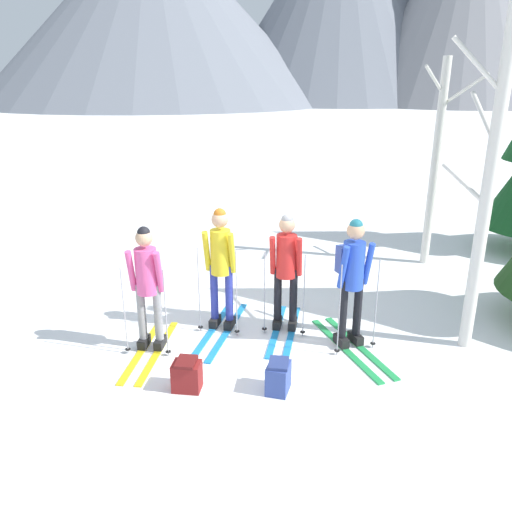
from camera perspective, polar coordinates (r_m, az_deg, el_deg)
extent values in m
plane|color=white|center=(7.18, -1.42, -8.87)|extent=(400.00, 400.00, 0.00)
cube|color=yellow|center=(6.89, -10.94, -10.47)|extent=(0.12, 1.64, 0.02)
cube|color=yellow|center=(6.95, -12.70, -10.30)|extent=(0.12, 1.64, 0.02)
cube|color=black|center=(6.94, -10.74, -9.56)|extent=(0.11, 0.26, 0.12)
cylinder|color=gray|center=(6.74, -10.97, -6.30)|extent=(0.11, 0.11, 0.80)
cube|color=black|center=(7.00, -12.48, -9.40)|extent=(0.11, 0.26, 0.12)
cylinder|color=gray|center=(6.80, -12.75, -6.16)|extent=(0.11, 0.11, 0.80)
cylinder|color=#E55193|center=(6.54, -12.21, -1.67)|extent=(0.28, 0.28, 0.60)
sphere|color=tan|center=(6.40, -12.49, 2.00)|extent=(0.22, 0.22, 0.22)
sphere|color=black|center=(6.38, -12.53, 2.55)|extent=(0.16, 0.16, 0.16)
cylinder|color=#E55193|center=(6.43, -10.87, -1.80)|extent=(0.08, 0.20, 0.57)
cylinder|color=#E55193|center=(6.54, -13.88, -1.65)|extent=(0.08, 0.20, 0.57)
cylinder|color=#A5A5AD|center=(6.50, -10.12, -6.44)|extent=(0.02, 0.02, 1.19)
cylinder|color=black|center=(6.75, -9.85, -10.55)|extent=(0.07, 0.07, 0.01)
cylinder|color=#A5A5AD|center=(6.67, -14.60, -6.10)|extent=(0.02, 0.02, 1.19)
cylinder|color=black|center=(6.91, -14.22, -10.13)|extent=(0.07, 0.07, 0.01)
cube|color=#1E84D1|center=(7.28, -3.20, -8.38)|extent=(0.29, 1.80, 0.02)
cube|color=#1E84D1|center=(7.34, -4.86, -8.17)|extent=(0.29, 1.80, 0.02)
cube|color=black|center=(7.33, -2.98, -7.54)|extent=(0.14, 0.27, 0.12)
cylinder|color=#2D389E|center=(7.13, -3.04, -4.26)|extent=(0.11, 0.11, 0.84)
cube|color=black|center=(7.39, -4.63, -7.34)|extent=(0.14, 0.27, 0.12)
cylinder|color=#2D389E|center=(7.20, -4.73, -4.09)|extent=(0.11, 0.11, 0.84)
cylinder|color=yellow|center=(6.94, -4.00, 0.45)|extent=(0.28, 0.28, 0.63)
sphere|color=tan|center=(6.81, -4.09, 4.12)|extent=(0.23, 0.23, 0.23)
sphere|color=#B76019|center=(6.79, -4.11, 4.68)|extent=(0.17, 0.17, 0.17)
cylinder|color=yellow|center=(6.83, -2.72, 0.32)|extent=(0.10, 0.21, 0.60)
cylinder|color=yellow|center=(6.94, -5.57, 0.55)|extent=(0.10, 0.21, 0.60)
cylinder|color=#A5A5AD|center=(6.90, -2.21, -4.30)|extent=(0.02, 0.02, 1.25)
cylinder|color=black|center=(7.14, -2.15, -8.47)|extent=(0.07, 0.07, 0.01)
cylinder|color=#A5A5AD|center=(7.06, -6.44, -3.86)|extent=(0.02, 0.02, 1.25)
cylinder|color=black|center=(7.30, -6.27, -7.95)|extent=(0.07, 0.07, 0.01)
cube|color=#1E84D1|center=(7.26, 4.04, -8.47)|extent=(0.16, 1.59, 0.02)
cube|color=#1E84D1|center=(7.28, 2.30, -8.34)|extent=(0.16, 1.59, 0.02)
cube|color=black|center=(7.32, 4.14, -7.63)|extent=(0.12, 0.26, 0.12)
cylinder|color=black|center=(7.13, 4.23, -4.47)|extent=(0.11, 0.11, 0.80)
cube|color=black|center=(7.34, 2.42, -7.50)|extent=(0.12, 0.26, 0.12)
cylinder|color=black|center=(7.15, 2.47, -4.35)|extent=(0.11, 0.11, 0.80)
cylinder|color=red|center=(6.92, 3.44, 0.00)|extent=(0.28, 0.28, 0.60)
sphere|color=tan|center=(6.79, 3.51, 3.52)|extent=(0.22, 0.22, 0.22)
sphere|color=gray|center=(6.77, 3.53, 4.05)|extent=(0.16, 0.16, 0.16)
cylinder|color=red|center=(6.84, 4.88, -0.12)|extent=(0.09, 0.20, 0.57)
cylinder|color=red|center=(6.88, 1.89, 0.05)|extent=(0.09, 0.20, 0.57)
cylinder|color=#A5A5AD|center=(6.92, 5.41, -4.54)|extent=(0.02, 0.02, 1.20)
cylinder|color=black|center=(7.15, 5.27, -8.51)|extent=(0.07, 0.07, 0.01)
cylinder|color=#A5A5AD|center=(6.97, 0.97, -4.24)|extent=(0.02, 0.02, 1.20)
cylinder|color=black|center=(7.21, 0.95, -8.19)|extent=(0.07, 0.07, 0.01)
cube|color=maroon|center=(7.07, 3.61, 0.68)|extent=(0.27, 0.17, 0.36)
cube|color=green|center=(7.02, 11.51, -9.89)|extent=(0.89, 1.59, 0.02)
cube|color=green|center=(6.92, 9.93, -10.25)|extent=(0.89, 1.59, 0.02)
cube|color=black|center=(7.06, 11.13, -9.03)|extent=(0.22, 0.28, 0.12)
cylinder|color=black|center=(6.86, 11.37, -5.68)|extent=(0.11, 0.11, 0.83)
cube|color=black|center=(6.96, 9.55, -9.38)|extent=(0.22, 0.28, 0.12)
cylinder|color=black|center=(6.75, 9.77, -5.98)|extent=(0.11, 0.11, 0.83)
cylinder|color=blue|center=(6.57, 10.90, -1.03)|extent=(0.28, 0.28, 0.62)
sphere|color=tan|center=(6.43, 11.16, 2.79)|extent=(0.23, 0.23, 0.23)
sphere|color=#1E6B7A|center=(6.41, 11.20, 3.37)|extent=(0.17, 0.17, 0.17)
cylinder|color=blue|center=(6.61, 12.52, -0.87)|extent=(0.16, 0.21, 0.59)
cylinder|color=blue|center=(6.43, 9.80, -1.26)|extent=(0.16, 0.21, 0.59)
cylinder|color=#A5A5AD|center=(6.77, 13.37, -5.37)|extent=(0.02, 0.02, 1.25)
cylinder|color=black|center=(7.02, 13.01, -9.56)|extent=(0.07, 0.07, 0.01)
cylinder|color=#A5A5AD|center=(6.50, 9.36, -6.14)|extent=(0.02, 0.02, 1.25)
cylinder|color=black|center=(6.76, 9.10, -10.46)|extent=(0.07, 0.07, 0.01)
cube|color=#384C99|center=(6.70, 10.18, -0.31)|extent=(0.30, 0.26, 0.36)
cylinder|color=silver|center=(6.78, 24.68, 7.10)|extent=(0.16, 0.16, 4.32)
cylinder|color=silver|center=(6.89, 22.27, 7.63)|extent=(0.49, 0.47, 0.45)
cylinder|color=silver|center=(7.10, 24.14, 14.26)|extent=(0.13, 0.95, 0.57)
cylinder|color=silver|center=(6.65, 23.71, 19.06)|extent=(0.63, 0.20, 0.66)
cylinder|color=silver|center=(9.94, 19.49, 9.54)|extent=(0.16, 0.16, 3.76)
cylinder|color=silver|center=(9.59, 22.56, 16.99)|extent=(0.52, 0.71, 0.54)
cylinder|color=silver|center=(9.63, 19.43, 18.24)|extent=(0.44, 0.39, 0.49)
cylinder|color=silver|center=(10.17, 19.72, 10.06)|extent=(0.19, 0.50, 0.52)
cube|color=#384C99|center=(5.94, 2.52, -13.54)|extent=(0.28, 0.35, 0.34)
cube|color=navy|center=(5.84, 2.55, -11.97)|extent=(0.22, 0.28, 0.04)
cube|color=maroon|center=(6.02, -7.78, -13.26)|extent=(0.32, 0.24, 0.34)
cube|color=maroon|center=(5.92, -7.87, -11.71)|extent=(0.22, 0.28, 0.04)
cone|color=slate|center=(74.03, -11.35, 25.54)|extent=(46.27, 46.27, 23.32)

